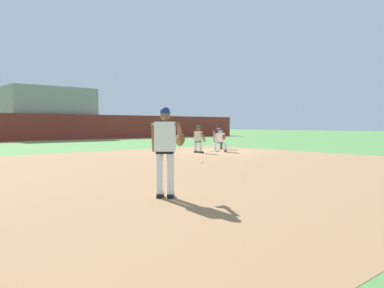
{
  "coord_description": "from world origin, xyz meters",
  "views": [
    {
      "loc": [
        -14.56,
        -15.02,
        1.49
      ],
      "look_at": [
        -7.03,
        -6.24,
        0.9
      ],
      "focal_mm": 35.0,
      "sensor_mm": 36.0,
      "label": 1
    }
  ],
  "objects_px": {
    "pitcher": "(166,146)",
    "umpire": "(218,136)",
    "first_base_bag": "(215,151)",
    "first_baseman": "(221,139)",
    "baserunner": "(198,138)",
    "baseball": "(202,162)"
  },
  "relations": [
    {
      "from": "pitcher",
      "to": "umpire",
      "type": "bearing_deg",
      "value": 41.55
    },
    {
      "from": "first_base_bag",
      "to": "first_baseman",
      "type": "bearing_deg",
      "value": -23.3
    },
    {
      "from": "first_base_bag",
      "to": "baserunner",
      "type": "distance_m",
      "value": 1.47
    },
    {
      "from": "first_base_bag",
      "to": "umpire",
      "type": "bearing_deg",
      "value": 40.97
    },
    {
      "from": "first_baseman",
      "to": "pitcher",
      "type": "bearing_deg",
      "value": -139.65
    },
    {
      "from": "baseball",
      "to": "pitcher",
      "type": "height_order",
      "value": "pitcher"
    },
    {
      "from": "baseball",
      "to": "pitcher",
      "type": "bearing_deg",
      "value": -138.06
    },
    {
      "from": "baseball",
      "to": "pitcher",
      "type": "distance_m",
      "value": 7.08
    },
    {
      "from": "first_base_bag",
      "to": "pitcher",
      "type": "relative_size",
      "value": 0.2
    },
    {
      "from": "baserunner",
      "to": "first_baseman",
      "type": "bearing_deg",
      "value": -3.32
    },
    {
      "from": "pitcher",
      "to": "baserunner",
      "type": "distance_m",
      "value": 12.44
    },
    {
      "from": "baseball",
      "to": "first_baseman",
      "type": "bearing_deg",
      "value": 38.65
    },
    {
      "from": "baseball",
      "to": "first_baseman",
      "type": "distance_m",
      "value": 6.56
    },
    {
      "from": "first_base_bag",
      "to": "baseball",
      "type": "relative_size",
      "value": 5.14
    },
    {
      "from": "first_base_bag",
      "to": "baseball",
      "type": "height_order",
      "value": "first_base_bag"
    },
    {
      "from": "baseball",
      "to": "first_base_bag",
      "type": "bearing_deg",
      "value": 41.33
    },
    {
      "from": "baserunner",
      "to": "pitcher",
      "type": "bearing_deg",
      "value": -134.61
    },
    {
      "from": "first_base_bag",
      "to": "pitcher",
      "type": "distance_m",
      "value": 13.42
    },
    {
      "from": "pitcher",
      "to": "baseball",
      "type": "bearing_deg",
      "value": 41.94
    },
    {
      "from": "baseball",
      "to": "pitcher",
      "type": "relative_size",
      "value": 0.04
    },
    {
      "from": "pitcher",
      "to": "baserunner",
      "type": "height_order",
      "value": "pitcher"
    },
    {
      "from": "pitcher",
      "to": "baserunner",
      "type": "xyz_separation_m",
      "value": [
        8.73,
        8.85,
        -0.27
      ]
    }
  ]
}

